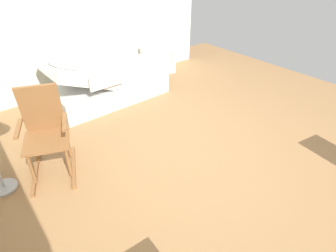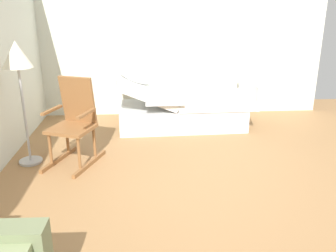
# 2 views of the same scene
# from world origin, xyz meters

# --- Properties ---
(ground_plane) EXTENTS (7.40, 7.40, 0.00)m
(ground_plane) POSITION_xyz_m (0.00, 0.00, 0.00)
(ground_plane) COLOR #9E7247
(side_wall) EXTENTS (0.10, 4.89, 2.70)m
(side_wall) POSITION_xyz_m (3.01, 0.00, 1.35)
(side_wall) COLOR silver
(side_wall) RESTS_ON ground
(hospital_bed) EXTENTS (1.06, 2.13, 0.97)m
(hospital_bed) POSITION_xyz_m (2.24, 0.05, 0.30)
(hospital_bed) COLOR silver
(hospital_bed) RESTS_ON ground
(rocking_chair) EXTENTS (0.88, 0.72, 1.05)m
(rocking_chair) POSITION_xyz_m (1.02, 1.49, 0.50)
(rocking_chair) COLOR brown
(rocking_chair) RESTS_ON ground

